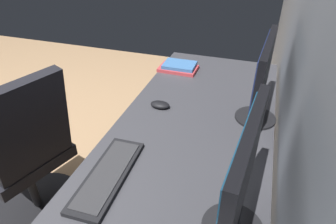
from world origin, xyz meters
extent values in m
cube|color=#8C939E|center=(0.00, 2.04, 1.30)|extent=(4.74, 0.10, 2.60)
cube|color=#38383D|center=(0.23, 1.60, 0.71)|extent=(2.25, 0.75, 0.03)
cylinder|color=silver|center=(-0.84, 1.29, 0.35)|extent=(0.05, 0.05, 0.70)
cylinder|color=silver|center=(-0.84, 1.91, 0.35)|extent=(0.05, 0.05, 0.70)
cylinder|color=black|center=(0.50, 1.86, 0.79)|extent=(0.04, 0.04, 0.10)
cube|color=black|center=(0.50, 1.86, 0.99)|extent=(0.46, 0.07, 0.30)
cube|color=navy|center=(0.50, 1.84, 0.99)|extent=(0.43, 0.05, 0.26)
cylinder|color=black|center=(-0.17, 1.88, 0.74)|extent=(0.20, 0.20, 0.01)
cylinder|color=black|center=(-0.17, 1.88, 0.79)|extent=(0.04, 0.04, 0.10)
cube|color=black|center=(-0.17, 1.88, 0.99)|extent=(0.49, 0.06, 0.29)
cube|color=#19234C|center=(-0.17, 1.86, 0.99)|extent=(0.45, 0.04, 0.26)
cube|color=black|center=(0.42, 1.37, 0.74)|extent=(0.42, 0.15, 0.02)
cube|color=#2D2D30|center=(0.42, 1.37, 0.75)|extent=(0.38, 0.12, 0.00)
ellipsoid|color=black|center=(-0.12, 1.39, 0.75)|extent=(0.06, 0.10, 0.03)
cube|color=#B2383D|center=(-0.60, 1.35, 0.74)|extent=(0.16, 0.25, 0.02)
cube|color=#38669E|center=(-0.61, 1.35, 0.76)|extent=(0.15, 0.21, 0.02)
cube|color=black|center=(0.20, 0.67, 0.46)|extent=(0.55, 0.53, 0.07)
cube|color=black|center=(0.26, 0.87, 0.74)|extent=(0.42, 0.24, 0.50)
cylinder|color=black|center=(0.20, 0.67, 0.24)|extent=(0.05, 0.05, 0.37)
cylinder|color=black|center=(0.20, 0.67, 0.04)|extent=(0.56, 0.56, 0.03)
camera|label=1|loc=(1.12, 1.84, 1.56)|focal=31.34mm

